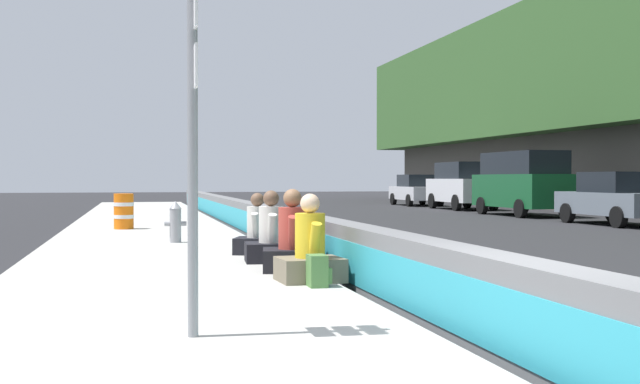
{
  "coord_description": "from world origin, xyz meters",
  "views": [
    {
      "loc": [
        -5.5,
        2.99,
        1.5
      ],
      "look_at": [
        9.33,
        -0.56,
        1.23
      ],
      "focal_mm": 43.35,
      "sensor_mm": 36.0,
      "label": 1
    }
  ],
  "objects_px": {
    "fire_hydrant": "(175,221)",
    "seated_person_middle": "(293,245)",
    "route_sign_post": "(193,92)",
    "parked_car_midline": "(522,182)",
    "seated_person_foreground": "(310,254)",
    "parked_car_fourth": "(616,198)",
    "backpack": "(318,271)",
    "parked_car_far": "(462,185)",
    "parked_car_farther": "(416,190)",
    "construction_barrel": "(124,211)",
    "seated_person_rear": "(271,239)",
    "seated_person_far": "(257,235)"
  },
  "relations": [
    {
      "from": "seated_person_middle",
      "to": "parked_car_farther",
      "type": "xyz_separation_m",
      "value": [
        29.11,
        -12.87,
        0.35
      ]
    },
    {
      "from": "construction_barrel",
      "to": "route_sign_post",
      "type": "bearing_deg",
      "value": -176.93
    },
    {
      "from": "route_sign_post",
      "to": "fire_hydrant",
      "type": "xyz_separation_m",
      "value": [
        9.93,
        -0.34,
        -1.65
      ]
    },
    {
      "from": "seated_person_foreground",
      "to": "parked_car_fourth",
      "type": "distance_m",
      "value": 17.53
    },
    {
      "from": "seated_person_foreground",
      "to": "parked_car_fourth",
      "type": "height_order",
      "value": "parked_car_fourth"
    },
    {
      "from": "backpack",
      "to": "construction_barrel",
      "type": "bearing_deg",
      "value": 11.92
    },
    {
      "from": "construction_barrel",
      "to": "parked_car_fourth",
      "type": "xyz_separation_m",
      "value": [
        0.52,
        -15.35,
        0.24
      ]
    },
    {
      "from": "seated_person_foreground",
      "to": "parked_car_far",
      "type": "xyz_separation_m",
      "value": [
        24.64,
        -13.1,
        0.68
      ]
    },
    {
      "from": "seated_person_middle",
      "to": "parked_car_far",
      "type": "bearing_deg",
      "value": -29.16
    },
    {
      "from": "seated_person_foreground",
      "to": "seated_person_middle",
      "type": "bearing_deg",
      "value": 0.05
    },
    {
      "from": "seated_person_middle",
      "to": "backpack",
      "type": "xyz_separation_m",
      "value": [
        -1.68,
        0.02,
        -0.18
      ]
    },
    {
      "from": "seated_person_middle",
      "to": "seated_person_rear",
      "type": "distance_m",
      "value": 1.3
    },
    {
      "from": "seated_person_middle",
      "to": "parked_car_far",
      "type": "height_order",
      "value": "parked_car_far"
    },
    {
      "from": "parked_car_midline",
      "to": "parked_car_farther",
      "type": "xyz_separation_m",
      "value": [
        12.05,
        -0.03,
        -0.49
      ]
    },
    {
      "from": "construction_barrel",
      "to": "parked_car_far",
      "type": "bearing_deg",
      "value": -49.88
    },
    {
      "from": "backpack",
      "to": "fire_hydrant",
      "type": "bearing_deg",
      "value": 10.99
    },
    {
      "from": "construction_barrel",
      "to": "seated_person_far",
      "type": "bearing_deg",
      "value": -162.25
    },
    {
      "from": "fire_hydrant",
      "to": "parked_car_midline",
      "type": "relative_size",
      "value": 0.17
    },
    {
      "from": "route_sign_post",
      "to": "parked_car_farther",
      "type": "distance_m",
      "value": 36.6
    },
    {
      "from": "route_sign_post",
      "to": "parked_car_far",
      "type": "height_order",
      "value": "route_sign_post"
    },
    {
      "from": "seated_person_rear",
      "to": "seated_person_foreground",
      "type": "bearing_deg",
      "value": -177.81
    },
    {
      "from": "seated_person_rear",
      "to": "seated_person_far",
      "type": "relative_size",
      "value": 1.06
    },
    {
      "from": "route_sign_post",
      "to": "construction_barrel",
      "type": "xyz_separation_m",
      "value": [
        14.7,
        0.79,
        -1.61
      ]
    },
    {
      "from": "seated_person_rear",
      "to": "construction_barrel",
      "type": "height_order",
      "value": "seated_person_rear"
    },
    {
      "from": "route_sign_post",
      "to": "seated_person_rear",
      "type": "distance_m",
      "value": 6.19
    },
    {
      "from": "fire_hydrant",
      "to": "seated_person_middle",
      "type": "height_order",
      "value": "seated_person_middle"
    },
    {
      "from": "fire_hydrant",
      "to": "parked_car_farther",
      "type": "xyz_separation_m",
      "value": [
        23.59,
        -14.28,
        0.27
      ]
    },
    {
      "from": "seated_person_middle",
      "to": "backpack",
      "type": "distance_m",
      "value": 1.69
    },
    {
      "from": "parked_car_fourth",
      "to": "fire_hydrant",
      "type": "bearing_deg",
      "value": 110.41
    },
    {
      "from": "fire_hydrant",
      "to": "seated_person_middle",
      "type": "distance_m",
      "value": 5.7
    },
    {
      "from": "parked_car_fourth",
      "to": "parked_car_far",
      "type": "relative_size",
      "value": 0.94
    },
    {
      "from": "seated_person_middle",
      "to": "seated_person_foreground",
      "type": "bearing_deg",
      "value": -179.95
    },
    {
      "from": "fire_hydrant",
      "to": "seated_person_foreground",
      "type": "distance_m",
      "value": 6.83
    },
    {
      "from": "parked_car_far",
      "to": "fire_hydrant",
      "type": "bearing_deg",
      "value": 141.05
    },
    {
      "from": "backpack",
      "to": "parked_car_fourth",
      "type": "height_order",
      "value": "parked_car_fourth"
    },
    {
      "from": "parked_car_fourth",
      "to": "parked_car_midline",
      "type": "bearing_deg",
      "value": -0.28
    },
    {
      "from": "construction_barrel",
      "to": "parked_car_farther",
      "type": "relative_size",
      "value": 0.21
    },
    {
      "from": "fire_hydrant",
      "to": "parked_car_midline",
      "type": "distance_m",
      "value": 18.35
    },
    {
      "from": "parked_car_midline",
      "to": "seated_person_foreground",
      "type": "bearing_deg",
      "value": 144.84
    },
    {
      "from": "route_sign_post",
      "to": "fire_hydrant",
      "type": "relative_size",
      "value": 4.09
    },
    {
      "from": "route_sign_post",
      "to": "seated_person_rear",
      "type": "relative_size",
      "value": 3.1
    },
    {
      "from": "seated_person_foreground",
      "to": "parked_car_farther",
      "type": "height_order",
      "value": "parked_car_farther"
    },
    {
      "from": "parked_car_fourth",
      "to": "parked_car_midline",
      "type": "distance_m",
      "value": 6.27
    },
    {
      "from": "route_sign_post",
      "to": "fire_hydrant",
      "type": "bearing_deg",
      "value": -1.96
    },
    {
      "from": "seated_person_foreground",
      "to": "seated_person_rear",
      "type": "relative_size",
      "value": 1.0
    },
    {
      "from": "construction_barrel",
      "to": "parked_car_midline",
      "type": "distance_m",
      "value": 16.82
    },
    {
      "from": "seated_person_foreground",
      "to": "parked_car_farther",
      "type": "xyz_separation_m",
      "value": [
        30.27,
        -12.86,
        0.36
      ]
    },
    {
      "from": "seated_person_middle",
      "to": "backpack",
      "type": "height_order",
      "value": "seated_person_middle"
    },
    {
      "from": "parked_car_midline",
      "to": "parked_car_farther",
      "type": "relative_size",
      "value": 1.12
    },
    {
      "from": "parked_car_fourth",
      "to": "parked_car_far",
      "type": "distance_m",
      "value": 12.68
    }
  ]
}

